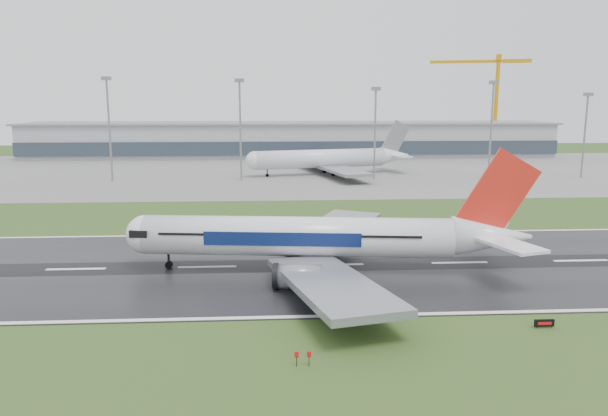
{
  "coord_description": "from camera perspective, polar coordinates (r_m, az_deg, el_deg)",
  "views": [
    {
      "loc": [
        -10.08,
        -86.59,
        25.41
      ],
      "look_at": [
        -4.17,
        12.0,
        7.0
      ],
      "focal_mm": 33.87,
      "sensor_mm": 36.0,
      "label": 1
    }
  ],
  "objects": [
    {
      "name": "ground",
      "position": [
        90.8,
        3.1,
        -5.71
      ],
      "size": [
        520.0,
        520.0,
        0.0
      ],
      "primitive_type": "plane",
      "color": "#2A4519",
      "rests_on": "ground"
    },
    {
      "name": "runway",
      "position": [
        90.79,
        3.1,
        -5.68
      ],
      "size": [
        400.0,
        45.0,
        0.1
      ],
      "primitive_type": "cube",
      "color": "black",
      "rests_on": "ground"
    },
    {
      "name": "apron",
      "position": [
        213.35,
        -0.7,
        3.73
      ],
      "size": [
        400.0,
        130.0,
        0.08
      ],
      "primitive_type": "cube",
      "color": "slate",
      "rests_on": "ground"
    },
    {
      "name": "terminal",
      "position": [
        272.37,
        -1.31,
        6.79
      ],
      "size": [
        240.0,
        36.0,
        15.0
      ],
      "primitive_type": "cube",
      "color": "gray",
      "rests_on": "ground"
    },
    {
      "name": "main_airliner",
      "position": [
        85.42,
        2.15,
        -0.48
      ],
      "size": [
        67.06,
        64.53,
        17.92
      ],
      "primitive_type": null,
      "rotation": [
        0.0,
        0.0,
        -0.12
      ],
      "color": "white",
      "rests_on": "runway"
    },
    {
      "name": "parked_airliner",
      "position": [
        201.57,
        2.36,
        5.91
      ],
      "size": [
        73.35,
        70.22,
        18.05
      ],
      "primitive_type": null,
      "rotation": [
        0.0,
        0.0,
        0.24
      ],
      "color": "silver",
      "rests_on": "apron"
    },
    {
      "name": "tower_crane",
      "position": [
        308.46,
        18.55,
        9.76
      ],
      "size": [
        47.98,
        15.21,
        48.0
      ],
      "primitive_type": null,
      "rotation": [
        0.0,
        0.0,
        -0.26
      ],
      "color": "#CA8807",
      "rests_on": "ground"
    },
    {
      "name": "runway_sign",
      "position": [
        71.89,
        22.77,
        -10.56
      ],
      "size": [
        2.28,
        0.92,
        1.04
      ],
      "primitive_type": null,
      "rotation": [
        0.0,
        0.0,
        -0.29
      ],
      "color": "black",
      "rests_on": "ground"
    },
    {
      "name": "floodmast_1",
      "position": [
        193.6,
        -18.78,
        7.2
      ],
      "size": [
        0.64,
        0.64,
        31.89
      ],
      "primitive_type": "cylinder",
      "color": "gray",
      "rests_on": "ground"
    },
    {
      "name": "floodmast_2",
      "position": [
        187.08,
        -6.34,
        7.51
      ],
      "size": [
        0.64,
        0.64,
        31.35
      ],
      "primitive_type": "cylinder",
      "color": "gray",
      "rests_on": "ground"
    },
    {
      "name": "floodmast_3",
      "position": [
        190.06,
        7.06,
        7.16
      ],
      "size": [
        0.64,
        0.64,
        28.83
      ],
      "primitive_type": "cylinder",
      "color": "gray",
      "rests_on": "ground"
    },
    {
      "name": "floodmast_4",
      "position": [
        200.65,
        18.09,
        7.2
      ],
      "size": [
        0.64,
        0.64,
        30.91
      ],
      "primitive_type": "cylinder",
      "color": "gray",
      "rests_on": "ground"
    },
    {
      "name": "floodmast_5",
      "position": [
        214.54,
        26.11,
        6.32
      ],
      "size": [
        0.64,
        0.64,
        27.09
      ],
      "primitive_type": "cylinder",
      "color": "gray",
      "rests_on": "ground"
    }
  ]
}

